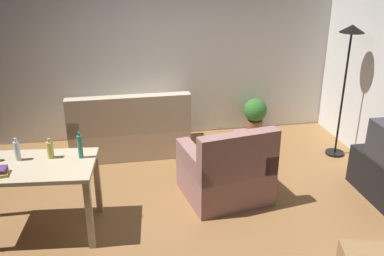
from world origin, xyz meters
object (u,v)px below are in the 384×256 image
torchiere_lamp (348,56)px  desk (33,175)px  armchair (227,173)px  bottle_clear (17,151)px  potted_plant (255,114)px  bottle_squat (50,150)px  bottle_tall (80,146)px  couch (130,131)px

torchiere_lamp → desk: 4.08m
armchair → bottle_clear: bottle_clear is taller
potted_plant → bottle_clear: size_ratio=2.44×
armchair → bottle_squat: size_ratio=4.94×
bottle_tall → armchair: bearing=8.0°
bottle_squat → torchiere_lamp: bearing=15.5°
couch → bottle_tall: size_ratio=5.94×
couch → bottle_squat: bottle_squat is taller
desk → bottle_clear: bottle_clear is taller
potted_plant → bottle_squat: 3.42m
potted_plant → bottle_clear: 3.68m
torchiere_lamp → armchair: bearing=-155.0°
couch → bottle_clear: size_ratio=6.98×
couch → desk: (-1.00, -1.75, 0.34)m
potted_plant → bottle_tall: size_ratio=2.07×
couch → potted_plant: (1.95, 0.31, 0.02)m
torchiere_lamp → potted_plant: torchiere_lamp is taller
couch → torchiere_lamp: bearing=168.0°
bottle_clear → bottle_squat: (0.31, -0.00, -0.01)m
potted_plant → bottle_tall: bottle_tall is taller
desk → potted_plant: bearing=40.6°
couch → bottle_squat: (-0.82, -1.62, 0.54)m
armchair → bottle_squat: 1.94m
potted_plant → bottle_squat: bottle_squat is taller
potted_plant → bottle_clear: bearing=-147.9°
bottle_tall → desk: bearing=-171.2°
potted_plant → couch: bearing=-170.9°
desk → armchair: (2.03, 0.29, -0.33)m
torchiere_lamp → potted_plant: 1.68m
couch → bottle_tall: 1.85m
bottle_squat → desk: bearing=-144.8°
desk → armchair: armchair is taller
couch → torchiere_lamp: 3.11m
desk → bottle_squat: (0.17, 0.12, 0.20)m
couch → potted_plant: bearing=-170.9°
desk → potted_plant: desk is taller
torchiere_lamp → bottle_tall: torchiere_lamp is taller
couch → armchair: 1.78m
desk → armchair: size_ratio=1.22×
bottle_clear → couch: bearing=55.0°
bottle_clear → bottle_tall: size_ratio=0.85×
potted_plant → bottle_clear: (-3.08, -1.93, 0.53)m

